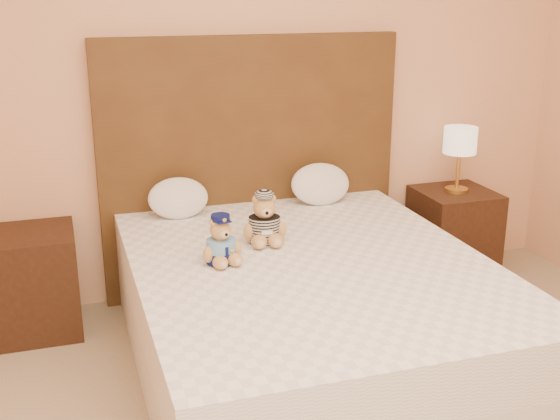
# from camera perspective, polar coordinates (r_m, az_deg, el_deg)

# --- Properties ---
(bed) EXTENTS (1.60, 2.00, 0.55)m
(bed) POSITION_cam_1_polar(r_m,az_deg,el_deg) (3.35, 2.46, -8.49)
(bed) COLOR white
(bed) RESTS_ON ground
(headboard) EXTENTS (1.75, 0.08, 1.50)m
(headboard) POSITION_cam_1_polar(r_m,az_deg,el_deg) (4.09, -2.35, 3.51)
(headboard) COLOR #4F3517
(headboard) RESTS_ON ground
(nightstand_left) EXTENTS (0.45, 0.45, 0.55)m
(nightstand_left) POSITION_cam_1_polar(r_m,az_deg,el_deg) (3.91, -19.39, -5.57)
(nightstand_left) COLOR #361C11
(nightstand_left) RESTS_ON ground
(nightstand_right) EXTENTS (0.45, 0.45, 0.55)m
(nightstand_right) POSITION_cam_1_polar(r_m,az_deg,el_deg) (4.54, 13.87, -1.84)
(nightstand_right) COLOR #361C11
(nightstand_right) RESTS_ON ground
(lamp) EXTENTS (0.20, 0.20, 0.40)m
(lamp) POSITION_cam_1_polar(r_m,az_deg,el_deg) (4.38, 14.42, 5.25)
(lamp) COLOR gold
(lamp) RESTS_ON nightstand_right
(teddy_police) EXTENTS (0.23, 0.23, 0.23)m
(teddy_police) POSITION_cam_1_polar(r_m,az_deg,el_deg) (3.18, -4.83, -2.39)
(teddy_police) COLOR #B98547
(teddy_police) RESTS_ON bed
(teddy_prisoner) EXTENTS (0.24, 0.23, 0.25)m
(teddy_prisoner) POSITION_cam_1_polar(r_m,az_deg,el_deg) (3.41, -1.28, -0.71)
(teddy_prisoner) COLOR #B98547
(teddy_prisoner) RESTS_ON bed
(pillow_left) EXTENTS (0.33, 0.21, 0.23)m
(pillow_left) POSITION_cam_1_polar(r_m,az_deg,el_deg) (3.85, -8.28, 1.12)
(pillow_left) COLOR white
(pillow_left) RESTS_ON bed
(pillow_right) EXTENTS (0.35, 0.23, 0.25)m
(pillow_right) POSITION_cam_1_polar(r_m,az_deg,el_deg) (4.06, 3.30, 2.28)
(pillow_right) COLOR white
(pillow_right) RESTS_ON bed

